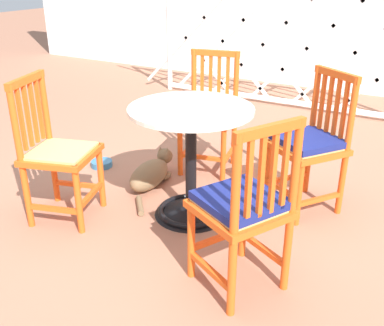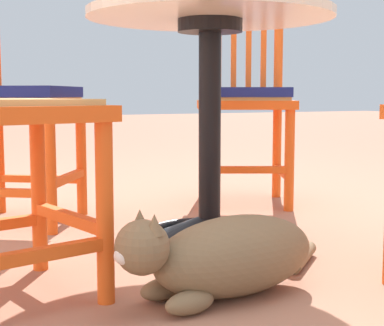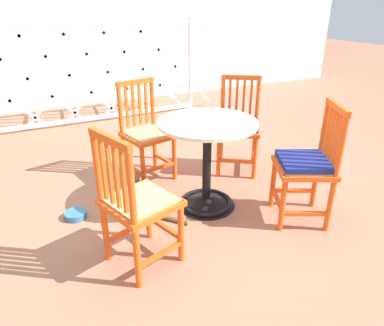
{
  "view_description": "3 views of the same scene",
  "coord_description": "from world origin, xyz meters",
  "px_view_note": "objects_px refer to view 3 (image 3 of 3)",
  "views": [
    {
      "loc": [
        1.37,
        -2.19,
        1.52
      ],
      "look_at": [
        0.13,
        -0.05,
        0.42
      ],
      "focal_mm": 42.23,
      "sensor_mm": 36.0,
      "label": 1
    },
    {
      "loc": [
        -1.57,
        0.97,
        0.47
      ],
      "look_at": [
        0.06,
        0.12,
        0.26
      ],
      "focal_mm": 56.19,
      "sensor_mm": 36.0,
      "label": 2
    },
    {
      "loc": [
        -1.15,
        -2.13,
        1.54
      ],
      "look_at": [
        -0.08,
        0.01,
        0.43
      ],
      "focal_mm": 32.59,
      "sensor_mm": 36.0,
      "label": 3
    }
  ],
  "objects_px": {
    "cafe_table": "(207,174)",
    "orange_chair_near_fence": "(307,166)",
    "orange_chair_tucked_in": "(239,127)",
    "orange_chair_facing_out": "(146,134)",
    "tabby_cat": "(144,195)",
    "pet_water_bowl": "(76,215)",
    "orange_chair_by_planter": "(137,204)"
  },
  "relations": [
    {
      "from": "orange_chair_tucked_in",
      "to": "pet_water_bowl",
      "type": "height_order",
      "value": "orange_chair_tucked_in"
    },
    {
      "from": "orange_chair_facing_out",
      "to": "pet_water_bowl",
      "type": "relative_size",
      "value": 5.36
    },
    {
      "from": "orange_chair_by_planter",
      "to": "pet_water_bowl",
      "type": "height_order",
      "value": "orange_chair_by_planter"
    },
    {
      "from": "cafe_table",
      "to": "orange_chair_near_fence",
      "type": "xyz_separation_m",
      "value": [
        0.57,
        -0.49,
        0.16
      ]
    },
    {
      "from": "orange_chair_tucked_in",
      "to": "orange_chair_near_fence",
      "type": "bearing_deg",
      "value": -92.3
    },
    {
      "from": "orange_chair_by_planter",
      "to": "tabby_cat",
      "type": "distance_m",
      "value": 0.77
    },
    {
      "from": "orange_chair_near_fence",
      "to": "orange_chair_by_planter",
      "type": "bearing_deg",
      "value": 177.04
    },
    {
      "from": "cafe_table",
      "to": "orange_chair_near_fence",
      "type": "distance_m",
      "value": 0.77
    },
    {
      "from": "orange_chair_facing_out",
      "to": "pet_water_bowl",
      "type": "bearing_deg",
      "value": -151.15
    },
    {
      "from": "cafe_table",
      "to": "orange_chair_tucked_in",
      "type": "distance_m",
      "value": 0.79
    },
    {
      "from": "cafe_table",
      "to": "tabby_cat",
      "type": "xyz_separation_m",
      "value": [
        -0.46,
        0.23,
        -0.19
      ]
    },
    {
      "from": "orange_chair_near_fence",
      "to": "cafe_table",
      "type": "bearing_deg",
      "value": 139.39
    },
    {
      "from": "cafe_table",
      "to": "orange_chair_by_planter",
      "type": "relative_size",
      "value": 0.83
    },
    {
      "from": "orange_chair_facing_out",
      "to": "cafe_table",
      "type": "bearing_deg",
      "value": -70.7
    },
    {
      "from": "orange_chair_by_planter",
      "to": "tabby_cat",
      "type": "bearing_deg",
      "value": 69.03
    },
    {
      "from": "orange_chair_tucked_in",
      "to": "tabby_cat",
      "type": "distance_m",
      "value": 1.16
    },
    {
      "from": "cafe_table",
      "to": "pet_water_bowl",
      "type": "distance_m",
      "value": 1.08
    },
    {
      "from": "orange_chair_by_planter",
      "to": "orange_chair_tucked_in",
      "type": "bearing_deg",
      "value": 34.16
    },
    {
      "from": "tabby_cat",
      "to": "pet_water_bowl",
      "type": "xyz_separation_m",
      "value": [
        -0.54,
        0.07,
        -0.07
      ]
    },
    {
      "from": "orange_chair_facing_out",
      "to": "tabby_cat",
      "type": "xyz_separation_m",
      "value": [
        -0.22,
        -0.48,
        -0.34
      ]
    },
    {
      "from": "orange_chair_by_planter",
      "to": "pet_water_bowl",
      "type": "xyz_separation_m",
      "value": [
        -0.29,
        0.71,
        -0.41
      ]
    },
    {
      "from": "orange_chair_near_fence",
      "to": "orange_chair_tucked_in",
      "type": "height_order",
      "value": "same"
    },
    {
      "from": "orange_chair_tucked_in",
      "to": "tabby_cat",
      "type": "relative_size",
      "value": 1.28
    },
    {
      "from": "cafe_table",
      "to": "pet_water_bowl",
      "type": "xyz_separation_m",
      "value": [
        -1.01,
        0.29,
        -0.26
      ]
    },
    {
      "from": "orange_chair_by_planter",
      "to": "pet_water_bowl",
      "type": "relative_size",
      "value": 5.36
    },
    {
      "from": "orange_chair_facing_out",
      "to": "orange_chair_near_fence",
      "type": "bearing_deg",
      "value": -55.66
    },
    {
      "from": "cafe_table",
      "to": "orange_chair_by_planter",
      "type": "distance_m",
      "value": 0.84
    },
    {
      "from": "orange_chair_near_fence",
      "to": "pet_water_bowl",
      "type": "relative_size",
      "value": 5.36
    },
    {
      "from": "cafe_table",
      "to": "orange_chair_near_fence",
      "type": "bearing_deg",
      "value": -40.61
    },
    {
      "from": "orange_chair_by_planter",
      "to": "orange_chair_facing_out",
      "type": "bearing_deg",
      "value": 67.67
    },
    {
      "from": "orange_chair_tucked_in",
      "to": "pet_water_bowl",
      "type": "distance_m",
      "value": 1.68
    },
    {
      "from": "cafe_table",
      "to": "orange_chair_facing_out",
      "type": "xyz_separation_m",
      "value": [
        -0.25,
        0.71,
        0.15
      ]
    }
  ]
}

